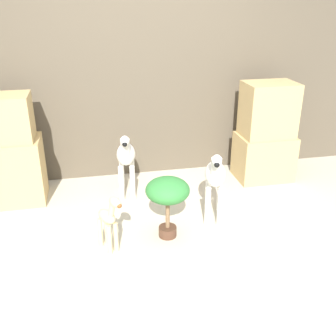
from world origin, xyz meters
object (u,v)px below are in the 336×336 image
Objects in this scene: zebra_left at (126,157)px; giraffe_figurine at (109,219)px; zebra_right at (215,177)px; potted_palm_front at (168,193)px.

giraffe_figurine is (-0.25, -0.94, -0.14)m from zebra_left.
zebra_left reaches higher than giraffe_figurine.
zebra_right is 1.04m from giraffe_figurine.
zebra_right and zebra_left have the same top height.
zebra_right is 0.52m from potted_palm_front.
potted_palm_front is (0.26, -0.84, -0.01)m from zebra_left.
zebra_right reaches higher than giraffe_figurine.
zebra_right reaches higher than potted_palm_front.
zebra_right is 1.31× the size of potted_palm_front.
zebra_left is 0.99m from giraffe_figurine.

